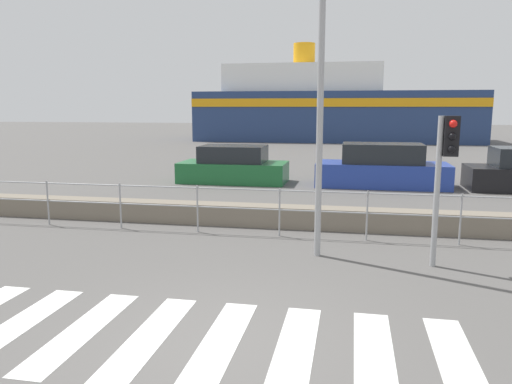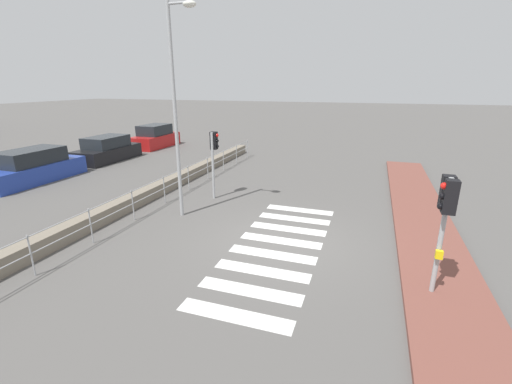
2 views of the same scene
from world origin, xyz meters
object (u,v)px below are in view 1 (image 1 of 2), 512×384
(streetlamp, at_px, (321,28))
(parked_car_green, at_px, (233,167))
(traffic_light_far, at_px, (446,157))
(ferry_boat, at_px, (329,109))
(parked_car_blue, at_px, (382,168))

(streetlamp, distance_m, parked_car_green, 10.39)
(traffic_light_far, bearing_deg, parked_car_green, 123.03)
(ferry_boat, bearing_deg, traffic_light_far, -83.89)
(ferry_boat, relative_size, parked_car_blue, 4.94)
(traffic_light_far, bearing_deg, ferry_boat, 96.11)
(parked_car_blue, bearing_deg, ferry_boat, 97.11)
(ferry_boat, xyz_separation_m, parked_car_blue, (3.10, -24.85, -2.00))
(traffic_light_far, distance_m, parked_car_blue, 9.23)
(streetlamp, relative_size, ferry_boat, 0.30)
(traffic_light_far, bearing_deg, parked_car_blue, 93.37)
(ferry_boat, bearing_deg, parked_car_green, -95.29)
(ferry_boat, distance_m, parked_car_green, 25.04)
(streetlamp, height_order, parked_car_blue, streetlamp)
(streetlamp, relative_size, parked_car_blue, 1.48)
(streetlamp, bearing_deg, parked_car_blue, 79.75)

